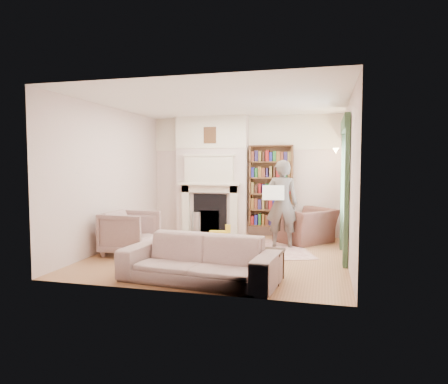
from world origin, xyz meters
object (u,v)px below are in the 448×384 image
(armchair_left, at_px, (130,233))
(sofa, at_px, (199,259))
(rocking_horse, at_px, (219,237))
(man_reading, at_px, (282,204))
(paraffin_heater, at_px, (197,223))
(armchair_reading, at_px, (306,226))
(coffee_table, at_px, (258,265))
(bookcase, at_px, (271,186))

(armchair_left, bearing_deg, sofa, -125.79)
(armchair_left, distance_m, rocking_horse, 1.70)
(man_reading, relative_size, paraffin_heater, 3.21)
(paraffin_heater, bearing_deg, rocking_horse, -57.55)
(armchair_left, height_order, paraffin_heater, armchair_left)
(armchair_reading, bearing_deg, man_reading, 3.55)
(man_reading, height_order, rocking_horse, man_reading)
(sofa, xyz_separation_m, rocking_horse, (-0.30, 2.19, -0.08))
(armchair_reading, bearing_deg, sofa, 18.30)
(coffee_table, relative_size, paraffin_heater, 1.27)
(armchair_left, bearing_deg, bookcase, -40.85)
(paraffin_heater, bearing_deg, bookcase, 7.23)
(armchair_reading, relative_size, armchair_left, 1.26)
(paraffin_heater, height_order, rocking_horse, paraffin_heater)
(bookcase, relative_size, sofa, 0.83)
(paraffin_heater, bearing_deg, armchair_left, -103.59)
(coffee_table, bearing_deg, rocking_horse, 124.93)
(armchair_reading, bearing_deg, paraffin_heater, -57.19)
(coffee_table, bearing_deg, armchair_left, 162.34)
(armchair_left, height_order, man_reading, man_reading)
(bookcase, height_order, armchair_left, bookcase)
(paraffin_heater, bearing_deg, coffee_table, -58.78)
(sofa, bearing_deg, bookcase, 88.61)
(armchair_reading, height_order, armchair_left, armchair_left)
(sofa, relative_size, coffee_table, 3.20)
(armchair_reading, xyz_separation_m, man_reading, (-0.45, -0.60, 0.52))
(bookcase, bearing_deg, paraffin_heater, -172.77)
(bookcase, distance_m, armchair_reading, 1.29)
(man_reading, distance_m, rocking_horse, 1.44)
(man_reading, bearing_deg, armchair_reading, -133.36)
(armchair_reading, height_order, coffee_table, armchair_reading)
(rocking_horse, bearing_deg, coffee_table, -69.05)
(man_reading, distance_m, paraffin_heater, 2.39)
(coffee_table, height_order, rocking_horse, rocking_horse)
(sofa, bearing_deg, man_reading, 77.95)
(bookcase, distance_m, armchair_left, 3.48)
(armchair_reading, relative_size, coffee_table, 1.60)
(armchair_reading, distance_m, armchair_left, 3.67)
(bookcase, xyz_separation_m, paraffin_heater, (-1.74, -0.22, -0.90))
(man_reading, xyz_separation_m, paraffin_heater, (-2.11, 0.94, -0.61))
(man_reading, bearing_deg, armchair_left, 20.32)
(bookcase, height_order, paraffin_heater, bookcase)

